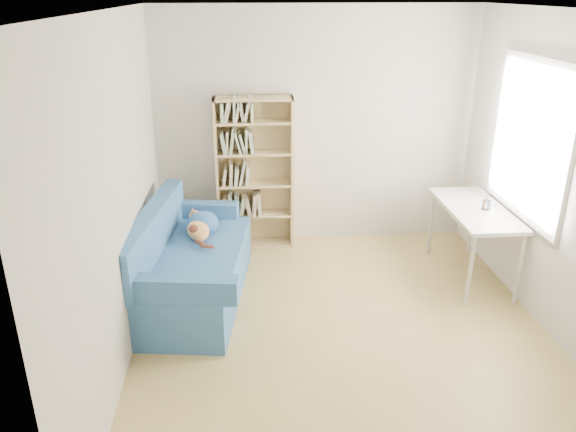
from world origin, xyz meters
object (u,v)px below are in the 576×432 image
object	(u,v)px
sofa	(189,265)
desk	(475,215)
bookshelf	(255,180)
pen_cup	(486,204)

from	to	relation	value
sofa	desk	xyz separation A→B (m)	(2.79, 0.19, 0.34)
bookshelf	pen_cup	xyz separation A→B (m)	(2.21, -1.00, 0.03)
pen_cup	sofa	bearing A→B (deg)	-177.17
desk	bookshelf	bearing A→B (deg)	156.00
bookshelf	pen_cup	world-z (taller)	bookshelf
sofa	desk	size ratio (longest dim) A/B	1.57
sofa	desk	distance (m)	2.82
sofa	desk	world-z (taller)	sofa
desk	pen_cup	distance (m)	0.16
sofa	pen_cup	size ratio (longest dim) A/B	12.86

